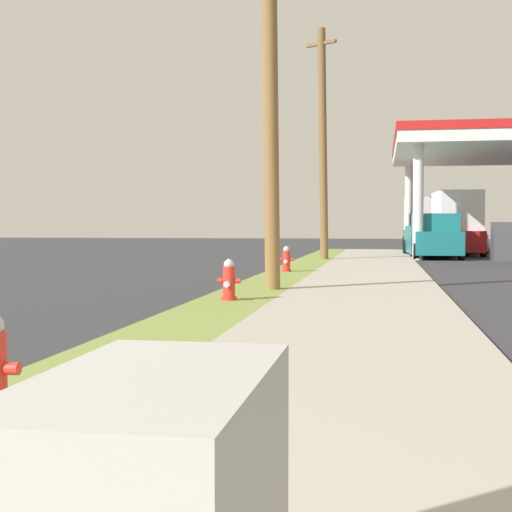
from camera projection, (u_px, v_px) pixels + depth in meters
fire_hydrant_second at (229, 282)px, 13.27m from camera, size 0.42×0.38×0.74m
fire_hydrant_third at (286, 260)px, 21.50m from camera, size 0.42×0.37×0.74m
utility_pole_midground at (270, 67)px, 15.26m from camera, size 0.56×1.36×9.08m
utility_pole_background at (323, 142)px, 29.46m from camera, size 1.27×0.82×9.18m
car_white_by_near_pump at (465, 239)px, 39.38m from camera, size 1.97×4.51×1.57m
truck_black_at_forecourt at (423, 225)px, 43.48m from camera, size 2.19×6.42×3.11m
truck_red_on_apron at (454, 225)px, 36.43m from camera, size 2.41×6.49×3.11m
truck_teal_at_far_bay at (432, 238)px, 33.04m from camera, size 2.43×5.51×1.97m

